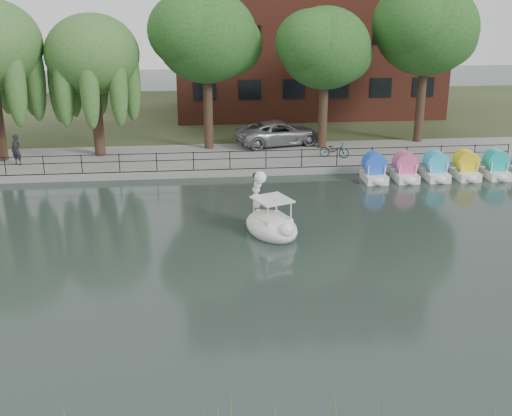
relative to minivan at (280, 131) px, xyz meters
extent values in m
plane|color=#374442|center=(-3.48, -18.48, -1.27)|extent=(120.00, 120.00, 0.00)
cube|color=gray|center=(-3.48, -2.48, -1.07)|extent=(40.00, 6.00, 0.40)
cube|color=gray|center=(-3.48, -5.43, -1.07)|extent=(40.00, 0.25, 0.40)
cube|color=#47512D|center=(-3.48, 11.52, -1.09)|extent=(60.00, 22.00, 0.36)
cylinder|color=black|center=(-3.48, -5.23, 0.08)|extent=(32.00, 0.04, 0.04)
cylinder|color=black|center=(-3.48, -5.23, -0.32)|extent=(32.00, 0.04, 0.04)
cylinder|color=black|center=(-3.48, -5.23, -0.37)|extent=(0.05, 0.05, 1.00)
cylinder|color=#473323|center=(-10.98, -1.48, 1.03)|extent=(0.60, 0.60, 3.80)
ellipsoid|color=#54843C|center=(-10.98, -1.48, 5.02)|extent=(5.32, 5.32, 4.52)
cylinder|color=#473323|center=(-4.48, -0.48, 1.38)|extent=(0.60, 0.60, 4.50)
ellipsoid|color=#366F2A|center=(-4.48, -0.48, 5.83)|extent=(6.00, 6.00, 5.10)
cylinder|color=#473323|center=(2.52, -0.98, 1.16)|extent=(0.60, 0.60, 4.05)
ellipsoid|color=#366F2A|center=(2.52, -0.98, 5.16)|extent=(5.40, 5.40, 4.59)
cylinder|color=#473323|center=(9.02, 0.02, 1.49)|extent=(0.60, 0.60, 4.72)
ellipsoid|color=#366F2A|center=(9.02, 0.02, 6.17)|extent=(6.30, 6.30, 5.36)
imported|color=gray|center=(0.00, 0.00, 0.00)|extent=(4.25, 6.74, 1.74)
imported|color=gray|center=(2.75, -3.49, -0.37)|extent=(1.13, 1.82, 1.00)
imported|color=black|center=(-15.32, -3.26, 0.12)|extent=(0.85, 0.75, 1.98)
ellipsoid|color=white|center=(-2.30, -14.19, -0.94)|extent=(2.86, 3.46, 0.66)
cube|color=white|center=(-2.26, -14.30, -0.61)|extent=(1.62, 1.68, 0.33)
cube|color=white|center=(-2.28, -14.24, 0.30)|extent=(1.84, 1.90, 0.07)
ellipsoid|color=white|center=(-1.82, -15.36, -0.66)|extent=(0.85, 0.76, 0.62)
sphere|color=white|center=(-2.68, -13.28, 0.99)|extent=(0.53, 0.53, 0.53)
cone|color=black|center=(-2.81, -12.95, 0.95)|extent=(0.31, 0.35, 0.22)
cylinder|color=yellow|center=(-2.75, -13.09, 0.96)|extent=(0.31, 0.21, 0.29)
cube|color=white|center=(4.16, -7.11, -1.05)|extent=(1.15, 1.70, 0.44)
cylinder|color=blue|center=(4.16, -7.01, -0.32)|extent=(0.90, 1.20, 0.90)
cube|color=white|center=(5.86, -7.11, -1.05)|extent=(1.15, 1.70, 0.44)
cylinder|color=#DC548A|center=(5.86, -7.01, -0.32)|extent=(0.90, 1.20, 0.90)
cube|color=white|center=(7.56, -7.11, -1.05)|extent=(1.15, 1.70, 0.44)
cylinder|color=#34B8DA|center=(7.56, -7.01, -0.32)|extent=(0.90, 1.20, 0.90)
cube|color=white|center=(9.26, -7.11, -1.05)|extent=(1.15, 1.70, 0.44)
cylinder|color=yellow|center=(9.26, -7.01, -0.32)|extent=(0.90, 1.20, 0.90)
cube|color=white|center=(10.96, -7.11, -1.05)|extent=(1.15, 1.70, 0.44)
cylinder|color=#1CB1B1|center=(10.96, -7.01, -0.32)|extent=(0.90, 1.20, 0.90)
camera|label=1|loc=(-5.52, -39.33, 8.84)|focal=45.00mm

